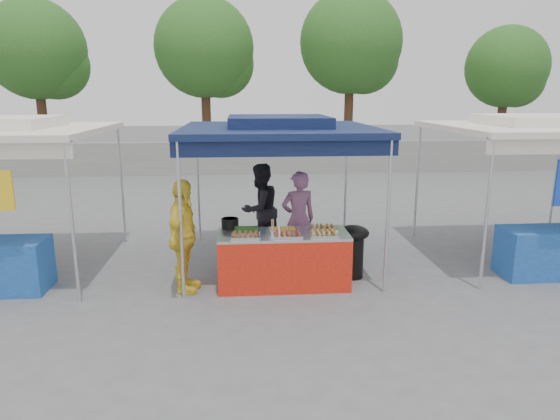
{
  "coord_description": "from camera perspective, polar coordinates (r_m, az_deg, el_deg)",
  "views": [
    {
      "loc": [
        -0.62,
        -7.44,
        2.94
      ],
      "look_at": [
        0.0,
        0.6,
        1.05
      ],
      "focal_mm": 32.0,
      "sensor_mm": 36.0,
      "label": 1
    }
  ],
  "objects": [
    {
      "name": "customer_person",
      "position": [
        7.57,
        -11.0,
        -2.99
      ],
      "size": [
        0.61,
        1.07,
        1.73
      ],
      "primitive_type": "imported",
      "rotation": [
        0.0,
        0.0,
        1.37
      ],
      "color": "yellow",
      "rests_on": "ground_plane"
    },
    {
      "name": "wok_burner",
      "position": [
        8.19,
        8.3,
        -4.17
      ],
      "size": [
        0.52,
        0.52,
        0.87
      ],
      "rotation": [
        0.0,
        0.0,
        0.06
      ],
      "color": "black",
      "rests_on": "ground_plane"
    },
    {
      "name": "food_tray_bl",
      "position": [
        7.68,
        -3.9,
        -2.35
      ],
      "size": [
        0.42,
        0.3,
        0.07
      ],
      "color": "silver",
      "rests_on": "vendor_table"
    },
    {
      "name": "tree_2",
      "position": [
        20.92,
        8.45,
        17.96
      ],
      "size": [
        4.02,
        4.02,
        6.9
      ],
      "color": "#452B1A",
      "rests_on": "ground_plane"
    },
    {
      "name": "skewer_cup",
      "position": [
        7.42,
        -0.84,
        -2.8
      ],
      "size": [
        0.07,
        0.07,
        0.09
      ],
      "primitive_type": "cylinder",
      "color": "silver",
      "rests_on": "vendor_table"
    },
    {
      "name": "tree_1",
      "position": [
        20.41,
        -8.21,
        17.43
      ],
      "size": [
        3.82,
        3.82,
        6.56
      ],
      "color": "#452B1A",
      "rests_on": "ground_plane"
    },
    {
      "name": "helper_man",
      "position": [
        9.23,
        -2.28,
        0.09
      ],
      "size": [
        1.04,
        1.03,
        1.7
      ],
      "primitive_type": "imported",
      "rotation": [
        0.0,
        0.0,
        3.85
      ],
      "color": "black",
      "rests_on": "ground_plane"
    },
    {
      "name": "tree_0",
      "position": [
        21.82,
        -25.71,
        15.79
      ],
      "size": [
        3.76,
        3.74,
        6.43
      ],
      "color": "#452B1A",
      "rests_on": "ground_plane"
    },
    {
      "name": "vendor_woman",
      "position": [
        8.54,
        2.1,
        -1.07
      ],
      "size": [
        0.68,
        0.53,
        1.67
      ],
      "primitive_type": "imported",
      "rotation": [
        0.0,
        0.0,
        3.37
      ],
      "color": "#925D86",
      "rests_on": "ground_plane"
    },
    {
      "name": "food_tray_bm",
      "position": [
        7.7,
        0.39,
        -2.29
      ],
      "size": [
        0.42,
        0.3,
        0.07
      ],
      "color": "silver",
      "rests_on": "vendor_table"
    },
    {
      "name": "neighbor_stall_right",
      "position": [
        9.6,
        27.94,
        3.64
      ],
      "size": [
        3.2,
        3.2,
        2.57
      ],
      "color": "silver",
      "rests_on": "ground_plane"
    },
    {
      "name": "food_tray_fl",
      "position": [
        7.39,
        -3.99,
        -2.99
      ],
      "size": [
        0.42,
        0.3,
        0.07
      ],
      "color": "silver",
      "rests_on": "vendor_table"
    },
    {
      "name": "cooking_pot",
      "position": [
        7.95,
        -5.73,
        -1.52
      ],
      "size": [
        0.27,
        0.27,
        0.16
      ],
      "primitive_type": "cylinder",
      "color": "black",
      "rests_on": "vendor_table"
    },
    {
      "name": "food_tray_br",
      "position": [
        7.79,
        4.92,
        -2.15
      ],
      "size": [
        0.42,
        0.3,
        0.07
      ],
      "color": "silver",
      "rests_on": "vendor_table"
    },
    {
      "name": "crate_stacked",
      "position": [
        8.47,
        1.75,
        -3.74
      ],
      "size": [
        0.52,
        0.36,
        0.31
      ],
      "primitive_type": "cube",
      "color": "#1539AD",
      "rests_on": "crate_right"
    },
    {
      "name": "crate_right",
      "position": [
        8.57,
        1.74,
        -5.75
      ],
      "size": [
        0.53,
        0.37,
        0.32
      ],
      "primitive_type": "cube",
      "color": "#1539AD",
      "rests_on": "ground_plane"
    },
    {
      "name": "main_canopy",
      "position": [
        8.45,
        -0.2,
        9.33
      ],
      "size": [
        3.2,
        3.2,
        2.57
      ],
      "color": "silver",
      "rests_on": "ground_plane"
    },
    {
      "name": "vendor_table",
      "position": [
        7.78,
        0.4,
        -5.66
      ],
      "size": [
        2.0,
        0.8,
        0.85
      ],
      "color": "red",
      "rests_on": "ground_plane"
    },
    {
      "name": "crate_left",
      "position": [
        8.55,
        -3.05,
        -5.94
      ],
      "size": [
        0.47,
        0.33,
        0.28
      ],
      "primitive_type": "cube",
      "color": "#1539AD",
      "rests_on": "ground_plane"
    },
    {
      "name": "ground_plane",
      "position": [
        8.02,
        0.34,
        -8.31
      ],
      "size": [
        80.0,
        80.0,
        0.0
      ],
      "primitive_type": "plane",
      "color": "slate"
    },
    {
      "name": "food_tray_fr",
      "position": [
        7.49,
        5.0,
        -2.8
      ],
      "size": [
        0.42,
        0.3,
        0.07
      ],
      "color": "silver",
      "rests_on": "vendor_table"
    },
    {
      "name": "tree_3",
      "position": [
        23.18,
        24.7,
        14.27
      ],
      "size": [
        3.36,
        3.27,
        5.62
      ],
      "color": "#452B1A",
      "rests_on": "ground_plane"
    },
    {
      "name": "back_wall",
      "position": [
        18.59,
        -2.49,
        5.96
      ],
      "size": [
        40.0,
        0.25,
        1.2
      ],
      "primitive_type": "cube",
      "color": "gray",
      "rests_on": "ground_plane"
    },
    {
      "name": "food_tray_fm",
      "position": [
        7.42,
        0.89,
        -2.89
      ],
      "size": [
        0.42,
        0.3,
        0.07
      ],
      "color": "silver",
      "rests_on": "vendor_table"
    }
  ]
}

